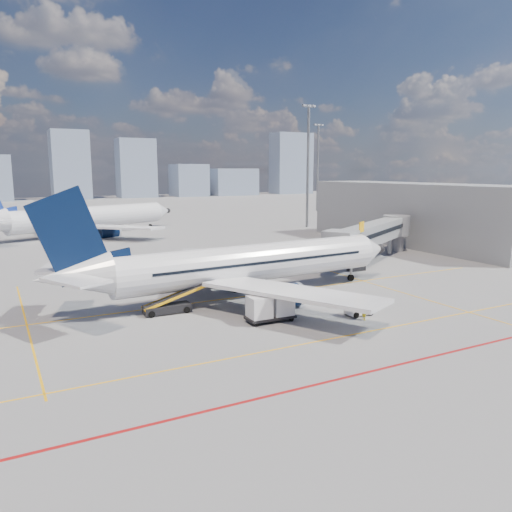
{
  "coord_description": "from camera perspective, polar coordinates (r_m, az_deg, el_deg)",
  "views": [
    {
      "loc": [
        -21.79,
        -34.07,
        12.1
      ],
      "look_at": [
        0.28,
        7.41,
        4.0
      ],
      "focal_mm": 35.0,
      "sensor_mm": 36.0,
      "label": 1
    }
  ],
  "objects": [
    {
      "name": "ramp_worker",
      "position": [
        41.93,
        12.29,
        -6.13
      ],
      "size": [
        0.45,
        0.61,
        1.53
      ],
      "primitive_type": "imported",
      "rotation": [
        0.0,
        0.0,
        1.41
      ],
      "color": "yellow",
      "rests_on": "ground"
    },
    {
      "name": "floodlight_mast_far",
      "position": [
        151.41,
        7.07,
        10.28
      ],
      "size": [
        3.2,
        0.61,
        25.45
      ],
      "color": "slate",
      "rests_on": "ground"
    },
    {
      "name": "main_aircraft",
      "position": [
        47.31,
        -1.86,
        -1.04
      ],
      "size": [
        37.29,
        32.47,
        10.94
      ],
      "rotation": [
        0.0,
        0.0,
        0.06
      ],
      "color": "white",
      "rests_on": "ground"
    },
    {
      "name": "floodlight_mast_ne",
      "position": [
        107.28,
        5.96,
        10.53
      ],
      "size": [
        3.2,
        0.61,
        25.45
      ],
      "color": "slate",
      "rests_on": "ground"
    },
    {
      "name": "distant_skyline",
      "position": [
        226.98,
        -19.07,
        8.78
      ],
      "size": [
        263.04,
        15.99,
        30.96
      ],
      "color": "#7586A2",
      "rests_on": "ground"
    },
    {
      "name": "terminal_block",
      "position": [
        86.43,
        17.77,
        4.61
      ],
      "size": [
        10.0,
        42.0,
        10.0
      ],
      "color": "#95989D",
      "rests_on": "ground"
    },
    {
      "name": "second_aircraft",
      "position": [
        99.61,
        -19.3,
        4.12
      ],
      "size": [
        40.64,
        34.35,
        12.45
      ],
      "rotation": [
        0.0,
        0.0,
        0.4
      ],
      "color": "white",
      "rests_on": "ground"
    },
    {
      "name": "apron_markings",
      "position": [
        38.8,
        6.82,
        -8.45
      ],
      "size": [
        90.0,
        35.12,
        0.01
      ],
      "color": "#F9AC0D",
      "rests_on": "ground"
    },
    {
      "name": "ground",
      "position": [
        42.21,
        4.43,
        -6.91
      ],
      "size": [
        420.0,
        420.0,
        0.0
      ],
      "primitive_type": "plane",
      "color": "gray",
      "rests_on": "ground"
    },
    {
      "name": "belt_loader",
      "position": [
        43.53,
        -9.96,
        -5.68
      ],
      "size": [
        5.75,
        1.63,
        2.34
      ],
      "rotation": [
        0.0,
        0.0,
        -0.02
      ],
      "color": "black",
      "rests_on": "ground"
    },
    {
      "name": "jet_bridge",
      "position": [
        68.71,
        13.52,
        2.52
      ],
      "size": [
        23.55,
        15.78,
        6.3
      ],
      "color": "#95989D",
      "rests_on": "ground"
    },
    {
      "name": "baggage_tug",
      "position": [
        43.04,
        11.56,
        -5.73
      ],
      "size": [
        2.23,
        1.37,
        1.53
      ],
      "rotation": [
        0.0,
        0.0,
        0.02
      ],
      "color": "white",
      "rests_on": "ground"
    },
    {
      "name": "cargo_dolly",
      "position": [
        40.49,
        1.65,
        -5.85
      ],
      "size": [
        4.03,
        1.91,
        2.18
      ],
      "rotation": [
        0.0,
        0.0,
        -0.04
      ],
      "color": "black",
      "rests_on": "ground"
    }
  ]
}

